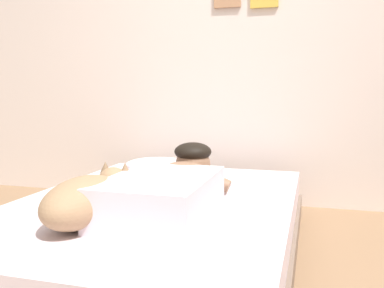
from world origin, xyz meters
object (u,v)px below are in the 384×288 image
Objects in this scene: pillow at (162,166)px; coffee_cup at (223,179)px; dog at (88,199)px; cell_phone at (74,217)px; person_lying at (171,187)px; bed at (157,228)px.

pillow is 4.16× the size of coffee_cup.
coffee_cup is (0.38, 0.86, -0.07)m from dog.
coffee_cup is 0.89× the size of cell_phone.
dog reaches higher than cell_phone.
dog is 4.60× the size of coffee_cup.
person_lying is at bearing -102.63° from coffee_cup.
dog is 0.94m from coffee_cup.
coffee_cup is (0.26, 0.41, 0.19)m from bed.
pillow is 0.51m from coffee_cup.
dog is 0.15m from cell_phone.
person_lying is at bearing -49.25° from bed.
pillow reaches higher than cell_phone.
person_lying is (0.13, -0.15, 0.26)m from bed.
dog is at bearing -105.63° from bed.
pillow is (-0.20, 0.64, 0.21)m from bed.
cell_phone is (-0.22, -0.40, 0.15)m from bed.
person_lying reaches higher than dog.
person_lying is 7.36× the size of coffee_cup.
coffee_cup is (0.46, -0.23, -0.02)m from pillow.
bed is 0.33m from person_lying.
coffee_cup is at bearing -26.36° from pillow.
bed is 2.17× the size of person_lying.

